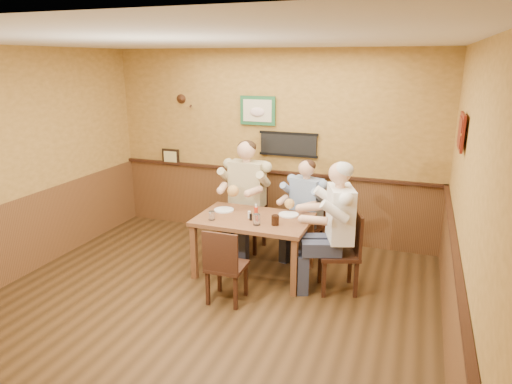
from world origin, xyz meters
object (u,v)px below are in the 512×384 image
pepper_shaker (251,217)px  chair_right_end (338,252)px  diner_blue_polo (306,214)px  hot_sauce_bottle (256,213)px  cola_tumbler (275,220)px  chair_back_right (306,226)px  water_glass_mid (257,220)px  diner_tan_shirt (247,202)px  diner_white_elder (339,235)px  dining_table (254,225)px  water_glass_left (212,216)px  salt_shaker (249,215)px  chair_back_left (247,216)px  chair_near_side (227,264)px

pepper_shaker → chair_right_end: bearing=1.1°
diner_blue_polo → hot_sauce_bottle: size_ratio=6.63×
cola_tumbler → chair_back_right: bearing=80.7°
chair_back_right → water_glass_mid: water_glass_mid is taller
diner_tan_shirt → diner_white_elder: bearing=-27.2°
diner_white_elder → pepper_shaker: bearing=-108.6°
dining_table → pepper_shaker: 0.17m
diner_blue_polo → pepper_shaker: diner_blue_polo is taller
diner_tan_shirt → diner_white_elder: 1.64m
cola_tumbler → pepper_shaker: bearing=170.2°
water_glass_left → pepper_shaker: water_glass_left is taller
diner_blue_polo → chair_back_right: bearing=-161.9°
chair_back_right → pepper_shaker: bearing=-101.0°
chair_back_right → salt_shaker: 1.03m
water_glass_mid → hot_sauce_bottle: (-0.06, 0.16, 0.03)m
chair_right_end → diner_tan_shirt: 1.66m
chair_back_right → water_glass_left: (-0.93, -1.02, 0.38)m
chair_back_left → dining_table: bearing=-61.7°
pepper_shaker → dining_table: bearing=89.5°
chair_back_right → diner_white_elder: (0.60, -0.85, 0.27)m
salt_shaker → chair_near_side: bearing=-89.7°
cola_tumbler → pepper_shaker: cola_tumbler is taller
diner_blue_polo → salt_shaker: 0.98m
chair_near_side → diner_blue_polo: diner_blue_polo is taller
chair_near_side → water_glass_mid: same height
chair_back_right → diner_blue_polo: diner_blue_polo is taller
chair_back_right → water_glass_left: 1.44m
diner_tan_shirt → water_glass_left: bearing=-93.9°
dining_table → chair_back_left: size_ratio=1.41×
cola_tumbler → dining_table: bearing=154.7°
water_glass_left → pepper_shaker: bearing=19.0°
chair_right_end → water_glass_mid: chair_right_end is taller
diner_white_elder → pepper_shaker: size_ratio=16.70×
diner_white_elder → water_glass_mid: size_ratio=10.50×
chair_back_left → water_glass_left: bearing=-93.9°
diner_tan_shirt → salt_shaker: 0.82m
salt_shaker → pepper_shaker: salt_shaker is taller
water_glass_mid → pepper_shaker: (-0.12, 0.13, -0.02)m
water_glass_mid → cola_tumbler: bearing=19.2°
chair_back_right → water_glass_left: size_ratio=7.70×
chair_back_right → diner_tan_shirt: size_ratio=0.60×
chair_back_left → hot_sauce_bottle: bearing=-60.5°
chair_near_side → water_glass_left: 0.74m
water_glass_left → water_glass_mid: 0.58m
hot_sauce_bottle → diner_blue_polo: bearing=63.3°
hot_sauce_bottle → diner_white_elder: bearing=-0.4°
chair_right_end → pepper_shaker: (-1.08, -0.02, 0.30)m
dining_table → diner_tan_shirt: diner_tan_shirt is taller
chair_back_right → diner_blue_polo: 0.18m
chair_back_left → chair_near_side: size_ratio=1.13×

